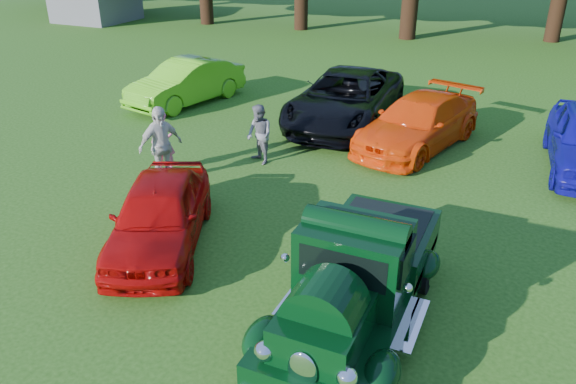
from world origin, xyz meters
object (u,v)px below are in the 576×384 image
at_px(back_car_lime, 186,82).
at_px(red_convertible, 160,214).
at_px(back_car_orange, 418,123).
at_px(spectator_grey, 259,135).
at_px(spectator_white, 161,146).
at_px(hero_pickup, 357,278).
at_px(back_car_black, 345,99).
at_px(spectator_pink, 163,142).

bearing_deg(back_car_lime, red_convertible, -47.05).
relative_size(back_car_orange, spectator_grey, 3.09).
bearing_deg(spectator_white, spectator_grey, -13.40).
relative_size(hero_pickup, spectator_white, 2.44).
height_order(red_convertible, back_car_black, back_car_black).
height_order(back_car_lime, back_car_orange, back_car_lime).
height_order(spectator_pink, spectator_white, spectator_white).
distance_m(back_car_lime, spectator_pink, 5.83).
bearing_deg(red_convertible, hero_pickup, -32.87).
bearing_deg(back_car_lime, back_car_orange, 6.43).
distance_m(back_car_black, spectator_pink, 6.05).
relative_size(hero_pickup, back_car_lime, 1.05).
xyz_separation_m(spectator_grey, spectator_white, (-1.53, -2.05, 0.18)).
distance_m(back_car_lime, spectator_grey, 5.90).
xyz_separation_m(hero_pickup, spectator_grey, (-4.24, 5.07, -0.02)).
bearing_deg(hero_pickup, spectator_pink, 149.69).
relative_size(back_car_lime, spectator_white, 2.32).
relative_size(back_car_orange, spectator_white, 2.50).
xyz_separation_m(red_convertible, spectator_pink, (-2.01, 2.94, 0.12)).
bearing_deg(hero_pickup, spectator_white, 152.39).
xyz_separation_m(back_car_orange, spectator_grey, (-3.43, -2.80, 0.08)).
distance_m(back_car_black, spectator_grey, 3.96).
xyz_separation_m(back_car_orange, spectator_white, (-4.96, -4.85, 0.26)).
bearing_deg(spectator_white, back_car_black, 0.28).
relative_size(back_car_black, spectator_grey, 3.72).
distance_m(spectator_pink, spectator_white, 0.67).
height_order(spectator_grey, spectator_white, spectator_white).
height_order(back_car_black, spectator_pink, spectator_pink).
bearing_deg(spectator_grey, spectator_pink, -109.12).
relative_size(hero_pickup, back_car_black, 0.81).
height_order(red_convertible, spectator_grey, spectator_grey).
bearing_deg(back_car_black, spectator_grey, -106.64).
bearing_deg(red_convertible, spectator_pink, 100.28).
relative_size(spectator_grey, spectator_white, 0.81).
bearing_deg(spectator_white, red_convertible, -121.78).
bearing_deg(spectator_grey, back_car_orange, 71.52).
bearing_deg(red_convertible, spectator_white, 100.84).
bearing_deg(back_car_lime, spectator_pink, -49.36).
relative_size(back_car_lime, back_car_black, 0.77).
relative_size(back_car_lime, spectator_pink, 2.76).
relative_size(red_convertible, back_car_orange, 0.83).
bearing_deg(hero_pickup, back_car_black, 110.11).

